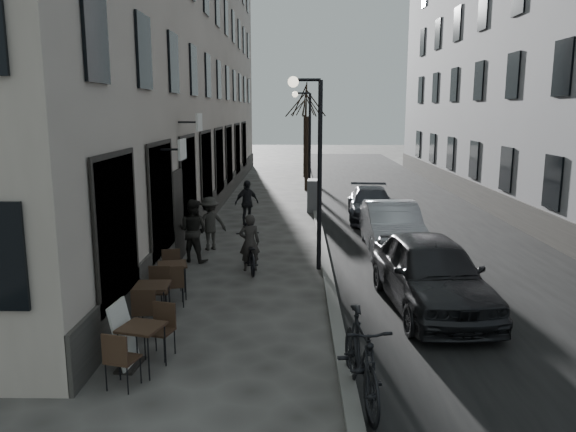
{
  "coord_description": "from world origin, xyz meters",
  "views": [
    {
      "loc": [
        -0.6,
        -8.69,
        4.26
      ],
      "look_at": [
        -0.81,
        4.23,
        1.8
      ],
      "focal_mm": 35.0,
      "sensor_mm": 36.0,
      "label": 1
    }
  ],
  "objects_px": {
    "bicycle": "(250,253)",
    "car_mid": "(392,227)",
    "bistro_set_c": "(173,277)",
    "bistro_set_a": "(142,344)",
    "streetlamp_near": "(313,152)",
    "tree_near": "(307,101)",
    "utility_cabinet": "(313,196)",
    "car_near": "(431,273)",
    "moped": "(361,358)",
    "pedestrian_far": "(247,203)",
    "streetlamp_far": "(306,133)",
    "sign_board": "(125,341)",
    "tree_far": "(305,103)",
    "bistro_set_b": "(153,300)",
    "car_far": "(371,204)",
    "pedestrian_near": "(193,230)",
    "pedestrian_mid": "(210,223)"
  },
  "relations": [
    {
      "from": "bistro_set_a",
      "to": "sign_board",
      "type": "distance_m",
      "value": 0.38
    },
    {
      "from": "pedestrian_far",
      "to": "car_near",
      "type": "bearing_deg",
      "value": -96.48
    },
    {
      "from": "pedestrian_far",
      "to": "moped",
      "type": "xyz_separation_m",
      "value": [
        2.81,
        -12.87,
        -0.17
      ]
    },
    {
      "from": "bicycle",
      "to": "car_far",
      "type": "relative_size",
      "value": 0.42
    },
    {
      "from": "streetlamp_near",
      "to": "pedestrian_far",
      "type": "xyz_separation_m",
      "value": [
        -2.29,
        5.87,
        -2.32
      ]
    },
    {
      "from": "car_mid",
      "to": "bistro_set_b",
      "type": "bearing_deg",
      "value": -132.9
    },
    {
      "from": "utility_cabinet",
      "to": "pedestrian_near",
      "type": "distance_m",
      "value": 8.8
    },
    {
      "from": "car_far",
      "to": "streetlamp_far",
      "type": "bearing_deg",
      "value": 120.0
    },
    {
      "from": "pedestrian_far",
      "to": "pedestrian_mid",
      "type": "bearing_deg",
      "value": -136.85
    },
    {
      "from": "bicycle",
      "to": "car_mid",
      "type": "distance_m",
      "value": 4.72
    },
    {
      "from": "bistro_set_c",
      "to": "bistro_set_a",
      "type": "bearing_deg",
      "value": -99.64
    },
    {
      "from": "tree_far",
      "to": "bistro_set_c",
      "type": "relative_size",
      "value": 3.44
    },
    {
      "from": "bistro_set_c",
      "to": "utility_cabinet",
      "type": "distance_m",
      "value": 11.68
    },
    {
      "from": "streetlamp_near",
      "to": "tree_near",
      "type": "distance_m",
      "value": 15.08
    },
    {
      "from": "streetlamp_near",
      "to": "pedestrian_near",
      "type": "bearing_deg",
      "value": 167.47
    },
    {
      "from": "moped",
      "to": "pedestrian_near",
      "type": "bearing_deg",
      "value": 110.5
    },
    {
      "from": "streetlamp_near",
      "to": "car_far",
      "type": "xyz_separation_m",
      "value": [
        2.47,
        6.95,
        -2.53
      ]
    },
    {
      "from": "bistro_set_b",
      "to": "tree_near",
      "type": "bearing_deg",
      "value": 76.83
    },
    {
      "from": "sign_board",
      "to": "bistro_set_a",
      "type": "bearing_deg",
      "value": -21.2
    },
    {
      "from": "pedestrian_near",
      "to": "utility_cabinet",
      "type": "bearing_deg",
      "value": -93.12
    },
    {
      "from": "sign_board",
      "to": "pedestrian_mid",
      "type": "xyz_separation_m",
      "value": [
        0.19,
        8.04,
        0.36
      ]
    },
    {
      "from": "bistro_set_a",
      "to": "sign_board",
      "type": "bearing_deg",
      "value": 168.27
    },
    {
      "from": "sign_board",
      "to": "pedestrian_far",
      "type": "bearing_deg",
      "value": 91.06
    },
    {
      "from": "pedestrian_far",
      "to": "streetlamp_near",
      "type": "bearing_deg",
      "value": -103.32
    },
    {
      "from": "sign_board",
      "to": "pedestrian_near",
      "type": "distance_m",
      "value": 6.67
    },
    {
      "from": "utility_cabinet",
      "to": "bicycle",
      "type": "xyz_separation_m",
      "value": [
        -1.96,
        -8.91,
        -0.21
      ]
    },
    {
      "from": "tree_near",
      "to": "bistro_set_a",
      "type": "relative_size",
      "value": 3.49
    },
    {
      "from": "pedestrian_far",
      "to": "car_far",
      "type": "height_order",
      "value": "pedestrian_far"
    },
    {
      "from": "bistro_set_b",
      "to": "car_mid",
      "type": "distance_m",
      "value": 8.39
    },
    {
      "from": "streetlamp_near",
      "to": "sign_board",
      "type": "relative_size",
      "value": 4.52
    },
    {
      "from": "tree_far",
      "to": "bistro_set_b",
      "type": "relative_size",
      "value": 3.42
    },
    {
      "from": "sign_board",
      "to": "car_mid",
      "type": "distance_m",
      "value": 9.85
    },
    {
      "from": "pedestrian_near",
      "to": "pedestrian_far",
      "type": "xyz_separation_m",
      "value": [
        1.06,
        5.13,
        -0.06
      ]
    },
    {
      "from": "sign_board",
      "to": "car_near",
      "type": "bearing_deg",
      "value": 32.6
    },
    {
      "from": "bistro_set_a",
      "to": "pedestrian_mid",
      "type": "xyz_separation_m",
      "value": [
        -0.14,
        8.21,
        0.34
      ]
    },
    {
      "from": "bistro_set_c",
      "to": "tree_far",
      "type": "bearing_deg",
      "value": 67.43
    },
    {
      "from": "moped",
      "to": "bistro_set_c",
      "type": "bearing_deg",
      "value": 123.24
    },
    {
      "from": "streetlamp_far",
      "to": "pedestrian_far",
      "type": "relative_size",
      "value": 3.03
    },
    {
      "from": "pedestrian_mid",
      "to": "car_mid",
      "type": "relative_size",
      "value": 0.37
    },
    {
      "from": "sign_board",
      "to": "car_mid",
      "type": "relative_size",
      "value": 0.25
    },
    {
      "from": "tree_near",
      "to": "car_near",
      "type": "xyz_separation_m",
      "value": [
        2.4,
        -18.02,
        -3.86
      ]
    },
    {
      "from": "streetlamp_near",
      "to": "bistro_set_c",
      "type": "relative_size",
      "value": 3.08
    },
    {
      "from": "moped",
      "to": "streetlamp_near",
      "type": "bearing_deg",
      "value": 88.17
    },
    {
      "from": "sign_board",
      "to": "car_far",
      "type": "bearing_deg",
      "value": 71.78
    },
    {
      "from": "car_near",
      "to": "car_mid",
      "type": "bearing_deg",
      "value": 85.78
    },
    {
      "from": "utility_cabinet",
      "to": "bicycle",
      "type": "relative_size",
      "value": 0.75
    },
    {
      "from": "utility_cabinet",
      "to": "car_near",
      "type": "bearing_deg",
      "value": -75.7
    },
    {
      "from": "pedestrian_far",
      "to": "streetlamp_far",
      "type": "bearing_deg",
      "value": 34.84
    },
    {
      "from": "tree_near",
      "to": "car_near",
      "type": "distance_m",
      "value": 18.58
    },
    {
      "from": "sign_board",
      "to": "bicycle",
      "type": "distance_m",
      "value": 5.98
    }
  ]
}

